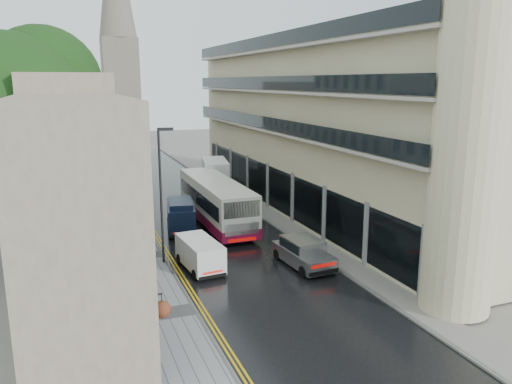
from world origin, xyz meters
TOP-DOWN VIEW (x-y plane):
  - road at (0.00, 27.50)m, footprint 9.00×85.00m
  - left_sidewalk at (-5.85, 27.50)m, footprint 2.70×85.00m
  - right_sidewalk at (5.40, 27.50)m, footprint 1.80×85.00m
  - old_shop_row at (-9.45, 30.00)m, footprint 4.50×56.00m
  - modern_block at (10.30, 26.00)m, footprint 8.00×40.00m
  - church_spire at (0.50, 82.00)m, footprint 6.40×6.40m
  - tree_near at (-12.50, 20.00)m, footprint 10.56×10.56m
  - tree_far at (-12.20, 33.00)m, footprint 9.24×9.24m
  - cream_bus at (-0.52, 21.61)m, footprint 2.84×12.23m
  - white_lorry at (1.83, 31.82)m, footprint 3.42×7.29m
  - silver_hatchback at (2.15, 12.73)m, footprint 2.27×4.65m
  - white_van at (-3.56, 14.56)m, footprint 2.07×4.15m
  - navy_van at (-3.34, 22.57)m, footprint 2.69×4.97m
  - pedestrian at (-5.66, 20.55)m, footprint 0.61×0.44m
  - lamp_post_near at (-4.70, 17.68)m, footprint 0.92×0.32m
  - lamp_post_far at (-5.16, 33.91)m, footprint 0.79×0.20m

SIDE VIEW (x-z plane):
  - road at x=0.00m, z-range 0.00..0.02m
  - left_sidewalk at x=-5.85m, z-range 0.00..0.12m
  - right_sidewalk at x=5.40m, z-range 0.00..0.12m
  - silver_hatchback at x=2.15m, z-range 0.02..1.72m
  - pedestrian at x=-5.66m, z-range 0.12..1.66m
  - white_van at x=-3.56m, z-range 0.02..1.84m
  - navy_van at x=-3.34m, z-range 0.02..2.42m
  - cream_bus at x=-0.52m, z-range 0.02..3.35m
  - white_lorry at x=1.83m, z-range 0.02..3.70m
  - lamp_post_far at x=-5.16m, z-range 0.12..7.10m
  - lamp_post_near at x=-4.70m, z-range 0.12..8.10m
  - old_shop_row at x=-9.45m, z-range 0.00..12.00m
  - tree_far at x=-12.20m, z-range 0.00..12.46m
  - tree_near at x=-12.50m, z-range 0.00..13.89m
  - modern_block at x=10.30m, z-range 0.00..14.00m
  - church_spire at x=0.50m, z-range 0.00..40.00m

